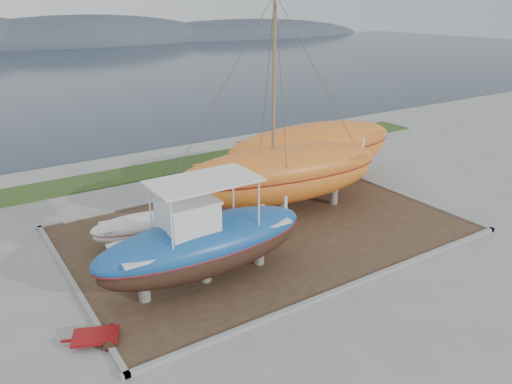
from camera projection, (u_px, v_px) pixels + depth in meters
ground at (318, 264)px, 21.07m from camera, size 140.00×140.00×0.00m
dirt_patch at (265, 229)px, 24.17m from camera, size 18.00×12.00×0.06m
curb_frame at (265, 229)px, 24.16m from camera, size 18.60×12.60×0.15m
grass_strip at (167, 167)px, 33.13m from camera, size 44.00×3.00×0.08m
sea at (20, 74)px, 75.63m from camera, size 260.00×100.00×0.04m
blue_caique at (204, 232)px, 18.97m from camera, size 8.76×2.74×4.22m
white_dinghy at (142, 230)px, 22.52m from camera, size 4.67×2.22×1.35m
orange_sailboat at (284, 112)px, 24.02m from camera, size 11.33×4.78×10.66m
orange_bare_hull at (313, 156)px, 29.28m from camera, size 11.30×4.07×3.64m
red_trailer at (96, 339)px, 16.18m from camera, size 2.44×1.88×0.31m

